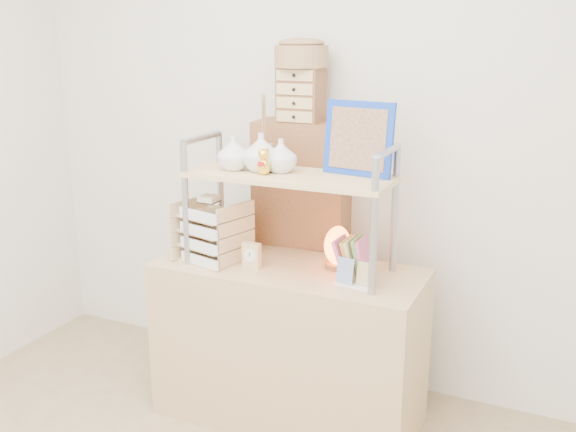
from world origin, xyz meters
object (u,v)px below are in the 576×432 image
object	(u,v)px
letter_tray	(211,235)
salt_lamp	(338,247)
cabinet	(302,255)
desk	(289,344)

from	to	relation	value
letter_tray	salt_lamp	size ratio (longest dim) A/B	1.59
cabinet	desk	bearing A→B (deg)	-81.52
desk	letter_tray	xyz separation A→B (m)	(-0.36, -0.06, 0.50)
cabinet	salt_lamp	bearing A→B (deg)	-50.55
cabinet	letter_tray	size ratio (longest dim) A/B	4.43
salt_lamp	desk	bearing A→B (deg)	-158.21
cabinet	letter_tray	bearing A→B (deg)	-127.41
desk	cabinet	distance (m)	0.49
cabinet	letter_tray	distance (m)	0.55
desk	cabinet	bearing A→B (deg)	104.60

